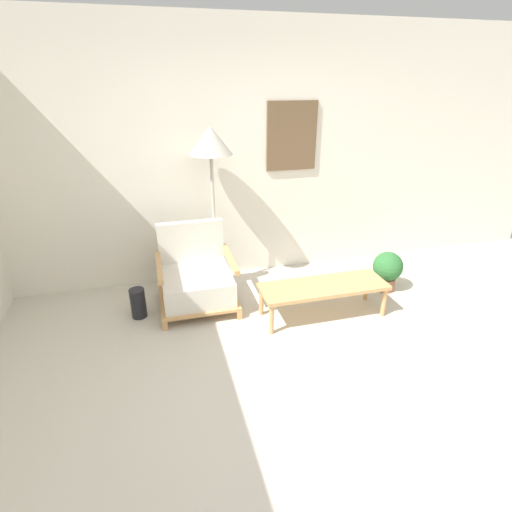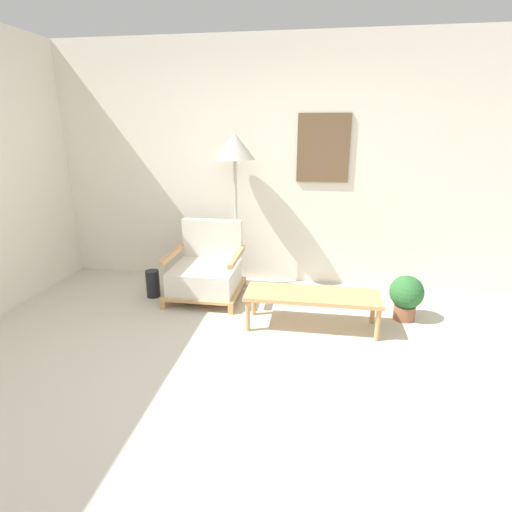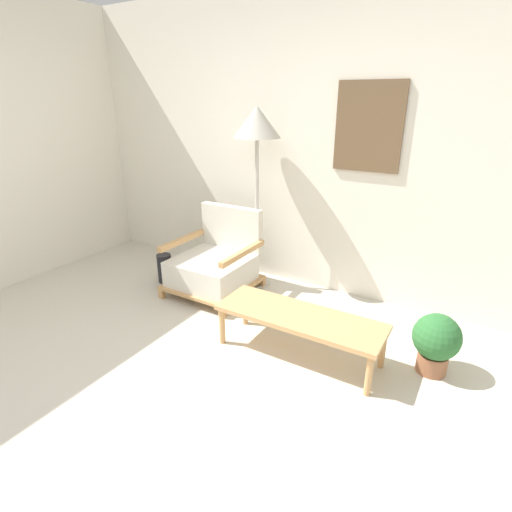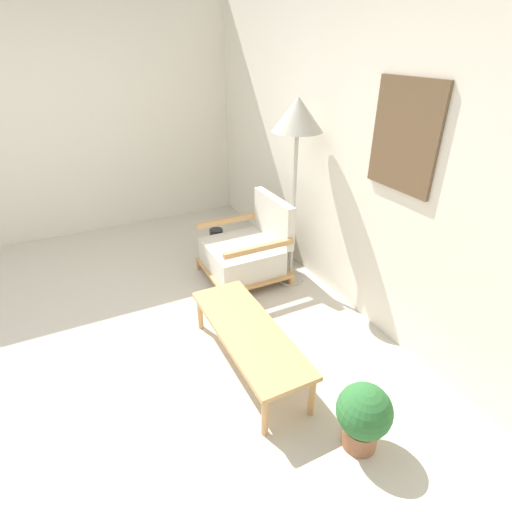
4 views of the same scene
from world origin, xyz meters
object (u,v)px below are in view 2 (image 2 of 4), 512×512
floor_lamp (235,154)px  potted_plant (406,295)px  vase (153,284)px  armchair (206,272)px  coffee_table (312,297)px

floor_lamp → potted_plant: bearing=-18.4°
vase → floor_lamp: bearing=27.9°
armchair → potted_plant: bearing=-6.6°
armchair → vase: bearing=-170.9°
vase → coffee_table: bearing=-14.3°
coffee_table → potted_plant: 0.93m
armchair → coffee_table: armchair is taller
coffee_table → potted_plant: (0.88, 0.30, -0.05)m
armchair → vase: size_ratio=2.68×
floor_lamp → potted_plant: size_ratio=3.92×
coffee_table → vase: size_ratio=4.11×
floor_lamp → coffee_table: bearing=-45.0°
armchair → potted_plant: size_ratio=1.81×
armchair → coffee_table: 1.26m
armchair → potted_plant: armchair is taller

